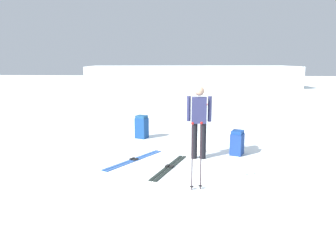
# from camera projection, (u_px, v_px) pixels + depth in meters

# --- Properties ---
(ground_plane) EXTENTS (80.00, 80.00, 0.00)m
(ground_plane) POSITION_uv_depth(u_px,v_px,m) (168.00, 154.00, 8.33)
(ground_plane) COLOR white
(distant_snow_ridge) EXTENTS (17.27, 6.64, 1.74)m
(distant_snow_ridge) POSITION_uv_depth(u_px,v_px,m) (192.00, 77.00, 28.07)
(distant_snow_ridge) COLOR white
(distant_snow_ridge) RESTS_ON ground_plane
(skier_standing) EXTENTS (0.57, 0.23, 1.70)m
(skier_standing) POSITION_uv_depth(u_px,v_px,m) (199.00, 118.00, 7.76)
(skier_standing) COLOR black
(skier_standing) RESTS_ON ground_plane
(ski_pair_near) EXTENTS (1.13, 1.73, 0.05)m
(ski_pair_near) POSITION_uv_depth(u_px,v_px,m) (134.00, 160.00, 7.78)
(ski_pair_near) COLOR #2D57A2
(ski_pair_near) RESTS_ON ground_plane
(ski_pair_far) EXTENTS (0.70, 1.78, 0.05)m
(ski_pair_far) POSITION_uv_depth(u_px,v_px,m) (169.00, 167.00, 7.26)
(ski_pair_far) COLOR black
(ski_pair_far) RESTS_ON ground_plane
(backpack_large_dark) EXTENTS (0.41, 0.38, 0.68)m
(backpack_large_dark) POSITION_uv_depth(u_px,v_px,m) (142.00, 127.00, 9.92)
(backpack_large_dark) COLOR navy
(backpack_large_dark) RESTS_ON ground_plane
(backpack_bright) EXTENTS (0.39, 0.43, 0.60)m
(backpack_bright) POSITION_uv_depth(u_px,v_px,m) (237.00, 143.00, 8.21)
(backpack_bright) COLOR navy
(backpack_bright) RESTS_ON ground_plane
(ski_poles_planted_near) EXTENTS (0.19, 0.11, 1.25)m
(ski_poles_planted_near) POSITION_uv_depth(u_px,v_px,m) (204.00, 126.00, 8.20)
(ski_poles_planted_near) COLOR #AAB4C8
(ski_poles_planted_near) RESTS_ON ground_plane
(ski_poles_planted_far) EXTENTS (0.23, 0.12, 1.24)m
(ski_poles_planted_far) POSITION_uv_depth(u_px,v_px,m) (197.00, 152.00, 5.92)
(ski_poles_planted_far) COLOR black
(ski_poles_planted_far) RESTS_ON ground_plane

